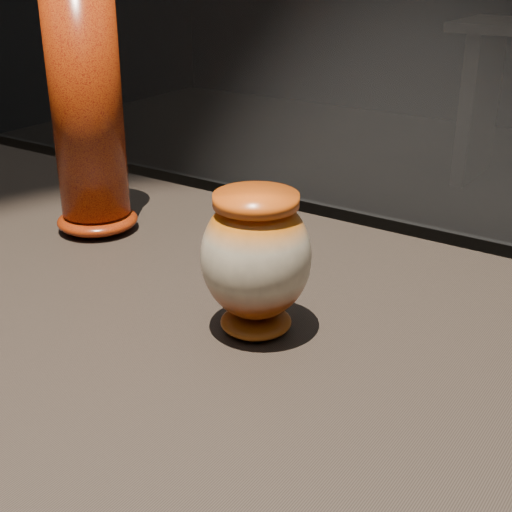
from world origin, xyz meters
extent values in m
cube|color=black|center=(0.00, 0.00, 0.88)|extent=(2.00, 0.80, 0.05)
ellipsoid|color=maroon|center=(0.09, 0.05, 0.91)|extent=(0.09, 0.09, 0.02)
ellipsoid|color=beige|center=(0.09, 0.05, 0.99)|extent=(0.13, 0.13, 0.13)
cylinder|color=orange|center=(0.09, 0.05, 1.05)|extent=(0.10, 0.10, 0.01)
ellipsoid|color=#AA3E0B|center=(-0.27, 0.17, 0.91)|extent=(0.13, 0.13, 0.03)
cylinder|color=#AA3E0B|center=(-0.27, 0.17, 1.09)|extent=(0.11, 0.11, 0.32)
cube|color=black|center=(-0.78, 3.64, 0.42)|extent=(0.08, 0.50, 0.85)
camera|label=1|loc=(0.47, -0.50, 1.28)|focal=50.00mm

